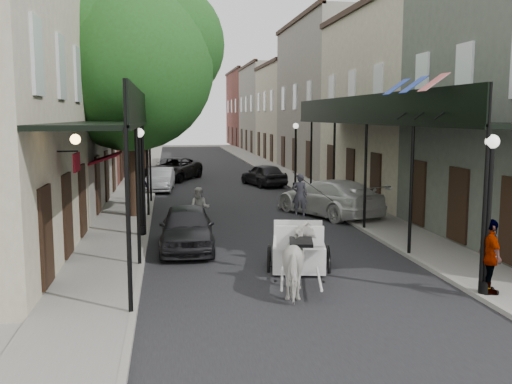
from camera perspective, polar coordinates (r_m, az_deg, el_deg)
name	(u,v)px	position (r m, az deg, el deg)	size (l,w,h in m)	color
ground	(294,282)	(14.90, 3.84, -8.95)	(140.00, 140.00, 0.00)	gray
road	(221,187)	(34.34, -3.49, 0.52)	(8.00, 90.00, 0.01)	black
sidewalk_left	(137,187)	(34.23, -11.85, 0.45)	(2.20, 90.00, 0.12)	gray
sidewalk_right	(302,184)	(35.14, 4.66, 0.77)	(2.20, 90.00, 0.12)	gray
building_row_left	(92,102)	(44.27, -16.08, 8.64)	(5.00, 80.00, 10.50)	beige
building_row_right	(318,103)	(45.48, 6.22, 8.86)	(5.00, 80.00, 10.50)	gray
gallery_left	(121,121)	(20.97, -13.39, 6.90)	(2.20, 18.05, 4.88)	black
gallery_right	(378,121)	(22.37, 12.08, 6.97)	(2.20, 18.05, 4.88)	black
tree_near	(140,60)	(24.23, -11.54, 12.79)	(7.31, 6.80, 9.63)	#382619
tree_far	(149,91)	(38.15, -10.62, 9.90)	(6.45, 6.00, 8.61)	#382619
lamppost_right_near	(488,212)	(14.14, 22.23, -1.89)	(0.32, 0.32, 3.71)	black
lamppost_left	(141,180)	(20.07, -11.46, 1.19)	(0.32, 0.32, 3.71)	black
lamppost_right_far	(296,154)	(32.82, 3.98, 3.78)	(0.32, 0.32, 3.71)	black
horse	(301,260)	(13.73, 4.52, -6.83)	(0.89, 1.96, 1.65)	silver
carriage	(298,229)	(16.18, 4.26, -3.70)	(1.97, 2.66, 2.76)	black
pedestrian_walking	(200,208)	(21.66, -5.65, -1.60)	(0.76, 0.60, 1.57)	#AFAEA5
pedestrian_sidewalk_left	(138,185)	(27.06, -11.76, 0.69)	(1.21, 0.69, 1.87)	gray
pedestrian_sidewalk_right	(490,257)	(14.39, 22.36, -5.99)	(1.03, 0.43, 1.76)	gray
car_left_near	(187,228)	(18.31, -6.92, -3.55)	(1.68, 4.18, 1.42)	black
car_left_mid	(160,180)	(32.82, -9.55, 1.23)	(1.37, 3.94, 1.30)	gray
car_left_far	(173,169)	(38.09, -8.31, 2.28)	(2.47, 5.35, 1.49)	black
car_right_near	(329,198)	(24.49, 7.29, -0.55)	(2.20, 5.42, 1.57)	silver
car_right_far	(264,175)	(34.68, 0.77, 1.74)	(1.62, 4.02, 1.37)	black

